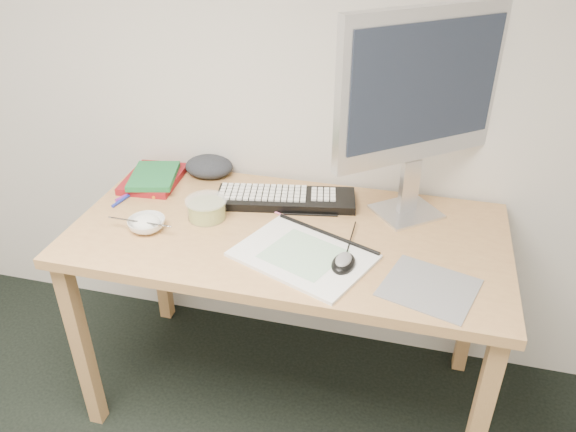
# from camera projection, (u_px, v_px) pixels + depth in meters

# --- Properties ---
(desk) EXTENTS (1.40, 0.70, 0.75)m
(desk) POSITION_uv_depth(u_px,v_px,m) (288.00, 251.00, 1.86)
(desk) COLOR tan
(desk) RESTS_ON ground
(mousepad) EXTENTS (0.30, 0.28, 0.00)m
(mousepad) POSITION_uv_depth(u_px,v_px,m) (429.00, 288.00, 1.56)
(mousepad) COLOR gray
(mousepad) RESTS_ON desk
(sketchpad) EXTENTS (0.47, 0.41, 0.01)m
(sketchpad) POSITION_uv_depth(u_px,v_px,m) (303.00, 256.00, 1.69)
(sketchpad) COLOR white
(sketchpad) RESTS_ON desk
(keyboard) EXTENTS (0.50, 0.24, 0.03)m
(keyboard) POSITION_uv_depth(u_px,v_px,m) (286.00, 199.00, 1.97)
(keyboard) COLOR black
(keyboard) RESTS_ON desk
(monitor) EXTENTS (0.47, 0.40, 0.68)m
(monitor) POSITION_uv_depth(u_px,v_px,m) (421.00, 93.00, 1.70)
(monitor) COLOR silver
(monitor) RESTS_ON desk
(mouse) EXTENTS (0.08, 0.11, 0.04)m
(mouse) POSITION_uv_depth(u_px,v_px,m) (344.00, 260.00, 1.63)
(mouse) COLOR black
(mouse) RESTS_ON sketchpad
(rice_bowl) EXTENTS (0.14, 0.14, 0.04)m
(rice_bowl) POSITION_uv_depth(u_px,v_px,m) (147.00, 224.00, 1.81)
(rice_bowl) COLOR silver
(rice_bowl) RESTS_ON desk
(chopsticks) EXTENTS (0.21, 0.02, 0.02)m
(chopsticks) POSITION_uv_depth(u_px,v_px,m) (140.00, 222.00, 1.79)
(chopsticks) COLOR silver
(chopsticks) RESTS_ON rice_bowl
(fruit_tub) EXTENTS (0.16, 0.16, 0.07)m
(fruit_tub) POSITION_uv_depth(u_px,v_px,m) (207.00, 209.00, 1.87)
(fruit_tub) COLOR #D9C04C
(fruit_tub) RESTS_ON desk
(book_red) EXTENTS (0.21, 0.27, 0.03)m
(book_red) POSITION_uv_depth(u_px,v_px,m) (153.00, 179.00, 2.10)
(book_red) COLOR maroon
(book_red) RESTS_ON desk
(book_green) EXTENTS (0.21, 0.25, 0.02)m
(book_green) POSITION_uv_depth(u_px,v_px,m) (154.00, 176.00, 2.07)
(book_green) COLOR #1B6D37
(book_green) RESTS_ON book_red
(cloth_lump) EXTENTS (0.18, 0.17, 0.06)m
(cloth_lump) POSITION_uv_depth(u_px,v_px,m) (209.00, 166.00, 2.15)
(cloth_lump) COLOR #282A31
(cloth_lump) RESTS_ON desk
(pencil_pink) EXTENTS (0.15, 0.07, 0.01)m
(pencil_pink) POSITION_uv_depth(u_px,v_px,m) (274.00, 212.00, 1.91)
(pencil_pink) COLOR #D56A99
(pencil_pink) RESTS_ON desk
(pencil_tan) EXTENTS (0.16, 0.10, 0.01)m
(pencil_tan) POSITION_uv_depth(u_px,v_px,m) (308.00, 227.00, 1.83)
(pencil_tan) COLOR tan
(pencil_tan) RESTS_ON desk
(pencil_black) EXTENTS (0.18, 0.04, 0.01)m
(pencil_black) POSITION_uv_depth(u_px,v_px,m) (310.00, 215.00, 1.90)
(pencil_black) COLOR black
(pencil_black) RESTS_ON desk
(marker_blue) EXTENTS (0.03, 0.12, 0.01)m
(marker_blue) POSITION_uv_depth(u_px,v_px,m) (124.00, 199.00, 1.99)
(marker_blue) COLOR #1D2CA2
(marker_blue) RESTS_ON desk
(marker_orange) EXTENTS (0.02, 0.13, 0.01)m
(marker_orange) POSITION_uv_depth(u_px,v_px,m) (162.00, 189.00, 2.05)
(marker_orange) COLOR orange
(marker_orange) RESTS_ON desk
(marker_purple) EXTENTS (0.07, 0.14, 0.01)m
(marker_purple) POSITION_uv_depth(u_px,v_px,m) (132.00, 193.00, 2.02)
(marker_purple) COLOR #79258A
(marker_purple) RESTS_ON desk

